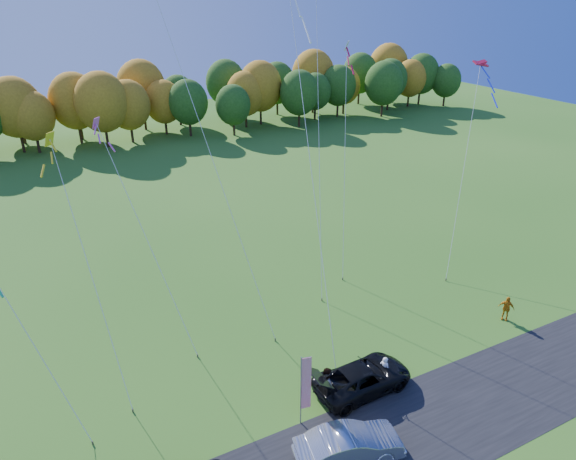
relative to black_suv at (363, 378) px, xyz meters
name	(u,v)px	position (x,y,z in m)	size (l,w,h in m)	color
ground	(340,391)	(-1.17, 0.40, -0.76)	(160.00, 160.00, 0.00)	#285D18
asphalt_strip	(386,444)	(-1.17, -3.60, -0.75)	(90.00, 6.00, 0.01)	black
tree_line	(127,143)	(-1.17, 55.40, -0.76)	(116.00, 12.00, 10.00)	#1E4711
black_suv	(363,378)	(0.00, 0.00, 0.00)	(2.52, 5.46, 1.52)	black
silver_sedan	(349,446)	(-3.16, -3.46, 0.05)	(1.72, 4.93, 1.62)	#B4B4B9
person_tailgate_a	(384,369)	(1.38, -0.04, 0.05)	(0.59, 0.39, 1.61)	white
person_tailgate_b	(327,383)	(-2.06, 0.31, 0.21)	(0.95, 0.74, 1.95)	gray
person_east	(506,308)	(11.89, 1.07, 0.09)	(0.99, 0.41, 1.69)	#C47912
feather_flag	(305,383)	(-3.88, -0.61, 1.72)	(0.53, 0.15, 4.06)	#999999
kite_delta_blue	(200,123)	(-4.64, 10.38, 11.91)	(6.10, 10.10, 26.26)	#4C3F33
kite_parafoil_orange	(317,58)	(5.26, 14.45, 14.44)	(7.30, 12.74, 30.76)	#4C3F33
kite_delta_red	(310,160)	(0.34, 6.61, 10.09)	(3.25, 10.77, 22.07)	#4C3F33
kite_parafoil_rainbow	(464,167)	(15.63, 9.80, 6.47)	(8.77, 7.12, 14.75)	#4C3F33
kite_diamond_yellow	(90,272)	(-11.83, 7.53, 5.71)	(1.71, 7.71, 13.30)	#4C3F33
kite_diamond_green	(39,354)	(-14.78, 4.90, 3.52)	(3.29, 4.87, 8.96)	#4C3F33
kite_diamond_white	(345,164)	(6.53, 12.41, 7.33)	(3.06, 5.20, 16.51)	#4C3F33
kite_diamond_pink	(146,237)	(-8.30, 10.74, 5.49)	(3.14, 8.91, 12.92)	#4C3F33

